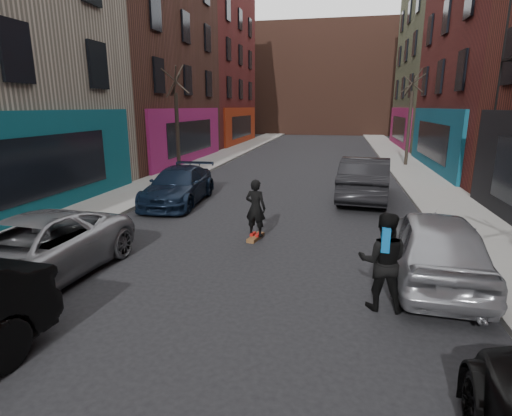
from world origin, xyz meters
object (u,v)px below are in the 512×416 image
at_px(skateboard, 256,237).
at_px(skateboarder, 256,208).
at_px(tree_right_far, 411,108).
at_px(parked_left_far, 27,252).
at_px(tree_left_far, 177,111).
at_px(parked_right_far, 434,245).
at_px(parked_right_end, 365,178).
at_px(pedestrian, 383,261).
at_px(parked_left_end, 179,186).

xyz_separation_m(skateboard, skateboarder, (-0.00, 0.00, 0.85)).
distance_m(tree_right_far, parked_left_far, 22.03).
relative_size(tree_left_far, parked_right_far, 1.44).
xyz_separation_m(tree_right_far, parked_right_end, (-3.00, -9.71, -2.68)).
bearing_deg(parked_left_far, pedestrian, 6.10).
bearing_deg(parked_left_far, parked_right_end, 55.54).
height_order(parked_left_far, parked_right_far, parked_right_far).
bearing_deg(pedestrian, tree_right_far, -97.12).
height_order(parked_right_end, pedestrian, pedestrian).
distance_m(parked_right_end, skateboarder, 6.63).
bearing_deg(parked_right_far, tree_left_far, -44.31).
distance_m(tree_left_far, parked_right_end, 10.42).
bearing_deg(parked_right_end, skateboard, 66.59).
relative_size(skateboard, skateboarder, 0.50).
bearing_deg(tree_right_far, pedestrian, -99.63).
relative_size(parked_left_far, parked_right_far, 1.11).
distance_m(parked_left_far, parked_left_end, 7.43).
bearing_deg(pedestrian, tree_left_far, -51.93).
height_order(skateboard, skateboarder, skateboarder).
relative_size(tree_left_far, parked_right_end, 1.26).
relative_size(skateboard, pedestrian, 0.44).
relative_size(tree_right_far, skateboard, 8.50).
bearing_deg(tree_left_far, parked_left_end, -67.80).
height_order(parked_right_far, skateboard, parked_right_far).
bearing_deg(parked_right_far, skateboard, -19.92).
height_order(tree_left_far, skateboarder, tree_left_far).
height_order(parked_left_far, skateboard, parked_left_far).
xyz_separation_m(tree_left_far, parked_left_end, (2.39, -5.85, -2.70)).
xyz_separation_m(parked_left_end, skateboard, (3.77, -3.64, -0.63)).
bearing_deg(parked_left_end, parked_right_end, 13.74).
bearing_deg(parked_right_far, pedestrian, 55.69).
height_order(tree_left_far, skateboard, tree_left_far).
bearing_deg(pedestrian, parked_right_far, -124.83).
distance_m(tree_left_far, parked_left_end, 6.87).
bearing_deg(skateboard, pedestrian, -37.05).
bearing_deg(parked_left_end, parked_right_far, -37.35).
height_order(tree_right_far, parked_right_end, tree_right_far).
height_order(tree_left_far, parked_left_far, tree_left_far).
height_order(parked_left_far, parked_right_end, parked_right_end).
distance_m(parked_right_far, skateboarder, 4.62).
relative_size(parked_right_far, skateboard, 5.64).
bearing_deg(parked_left_far, parked_left_end, 90.76).
bearing_deg(tree_left_far, parked_right_end, -21.55).
bearing_deg(parked_left_far, tree_right_far, 64.74).
bearing_deg(tree_left_far, skateboard, -57.04).
xyz_separation_m(skateboard, pedestrian, (3.05, -3.38, 0.87)).
distance_m(parked_right_end, skateboard, 6.67).
bearing_deg(skateboarder, parked_left_end, -33.10).
xyz_separation_m(skateboarder, pedestrian, (3.05, -3.38, 0.02)).
bearing_deg(parked_right_end, parked_left_far, 58.64).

